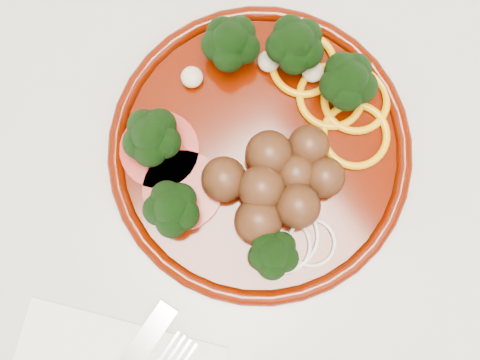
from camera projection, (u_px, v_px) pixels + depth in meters
counter at (191, 260)px, 0.97m from camera, size 2.40×0.60×0.90m
plate at (260, 149)px, 0.52m from camera, size 0.27×0.27×0.06m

